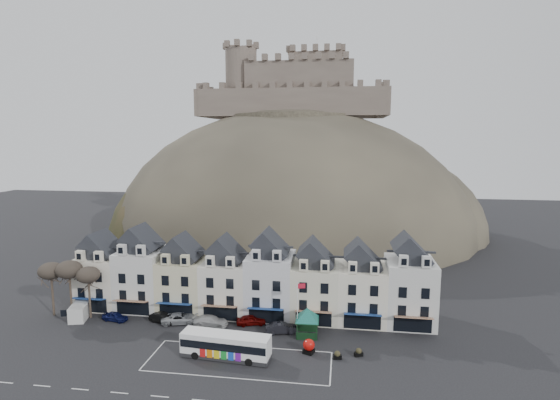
# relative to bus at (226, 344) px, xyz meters

# --- Properties ---
(ground) EXTENTS (300.00, 300.00, 0.00)m
(ground) POSITION_rel_bus_xyz_m (-0.18, -1.82, -1.72)
(ground) COLOR black
(ground) RESTS_ON ground
(coach_bay_markings) EXTENTS (22.00, 7.50, 0.01)m
(coach_bay_markings) POSITION_rel_bus_xyz_m (1.82, -0.57, -1.72)
(coach_bay_markings) COLOR silver
(coach_bay_markings) RESTS_ON ground
(townhouse_terrace) EXTENTS (54.40, 9.35, 11.80)m
(townhouse_terrace) POSITION_rel_bus_xyz_m (-0.04, 14.14, 3.58)
(townhouse_terrace) COLOR #EEE5CF
(townhouse_terrace) RESTS_ON ground
(castle_hill) EXTENTS (100.00, 76.00, 68.00)m
(castle_hill) POSITION_rel_bus_xyz_m (1.07, 67.13, -1.61)
(castle_hill) COLOR #333028
(castle_hill) RESTS_ON ground
(castle) EXTENTS (50.20, 22.20, 22.00)m
(castle) POSITION_rel_bus_xyz_m (0.32, 74.11, 38.48)
(castle) COLOR brown
(castle) RESTS_ON ground
(tree_left_far) EXTENTS (3.61, 3.61, 8.24)m
(tree_left_far) POSITION_rel_bus_xyz_m (-29.18, 8.68, 5.18)
(tree_left_far) COLOR #322920
(tree_left_far) RESTS_ON ground
(tree_left_mid) EXTENTS (3.78, 3.78, 8.64)m
(tree_left_mid) POSITION_rel_bus_xyz_m (-26.18, 8.68, 5.52)
(tree_left_mid) COLOR #322920
(tree_left_mid) RESTS_ON ground
(tree_left_near) EXTENTS (3.43, 3.43, 7.84)m
(tree_left_near) POSITION_rel_bus_xyz_m (-23.18, 8.68, 4.84)
(tree_left_near) COLOR #322920
(tree_left_near) RESTS_ON ground
(bus) EXTENTS (11.19, 3.48, 3.11)m
(bus) POSITION_rel_bus_xyz_m (0.00, 0.00, 0.00)
(bus) COLOR #262628
(bus) RESTS_ON ground
(bus_shelter) EXTENTS (6.26, 6.26, 3.98)m
(bus_shelter) POSITION_rel_bus_xyz_m (9.34, 7.34, 1.37)
(bus_shelter) COLOR black
(bus_shelter) RESTS_ON ground
(red_buoy) EXTENTS (1.60, 1.60, 1.82)m
(red_buoy) POSITION_rel_bus_xyz_m (9.96, 2.65, -0.79)
(red_buoy) COLOR black
(red_buoy) RESTS_ON ground
(flagpole) EXTENTS (1.08, 0.37, 7.69)m
(flagpole) POSITION_rel_bus_xyz_m (8.13, 6.95, 2.67)
(flagpole) COLOR silver
(flagpole) RESTS_ON ground
(white_van) EXTENTS (3.45, 5.38, 2.27)m
(white_van) POSITION_rel_bus_xyz_m (-24.61, 8.43, -0.58)
(white_van) COLOR silver
(white_van) RESTS_ON ground
(planter_west) EXTENTS (1.10, 0.72, 1.04)m
(planter_west) POSITION_rel_bus_xyz_m (13.52, 1.68, -1.22)
(planter_west) COLOR black
(planter_west) RESTS_ON ground
(planter_east) EXTENTS (1.17, 0.88, 1.05)m
(planter_east) POSITION_rel_bus_xyz_m (16.11, 2.75, -1.21)
(planter_east) COLOR black
(planter_east) RESTS_ON ground
(car_navy) EXTENTS (4.08, 2.20, 1.32)m
(car_navy) POSITION_rel_bus_xyz_m (-18.97, 8.13, -1.06)
(car_navy) COLOR #0D1242
(car_navy) RESTS_ON ground
(car_black) EXTENTS (4.47, 2.67, 1.39)m
(car_black) POSITION_rel_bus_xyz_m (-11.74, 8.53, -1.02)
(car_black) COLOR black
(car_black) RESTS_ON ground
(car_silver) EXTENTS (5.61, 3.67, 1.46)m
(car_silver) POSITION_rel_bus_xyz_m (-9.25, 8.72, -0.99)
(car_silver) COLOR #9EA1A6
(car_silver) RESTS_ON ground
(car_white) EXTENTS (4.97, 2.03, 1.44)m
(car_white) POSITION_rel_bus_xyz_m (-4.58, 8.60, -1.00)
(car_white) COLOR silver
(car_white) RESTS_ON ground
(car_maroon) EXTENTS (4.52, 2.83, 1.44)m
(car_maroon) POSITION_rel_bus_xyz_m (1.07, 9.72, -1.00)
(car_maroon) COLOR #4F0504
(car_maroon) RESTS_ON ground
(car_charcoal) EXTENTS (4.70, 2.66, 1.47)m
(car_charcoal) POSITION_rel_bus_xyz_m (5.82, 7.68, -0.99)
(car_charcoal) COLOR black
(car_charcoal) RESTS_ON ground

